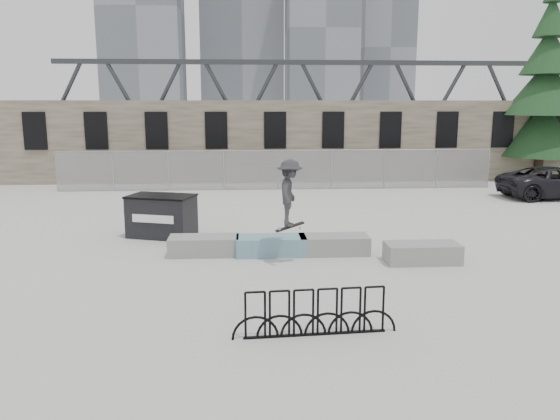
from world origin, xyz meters
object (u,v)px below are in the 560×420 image
(planter_center_right, at_px, (334,244))
(planter_offset, at_px, (422,252))
(dumpster, at_px, (162,216))
(planter_center_left, at_px, (271,245))
(bike_rack, at_px, (315,313))
(suv, at_px, (557,183))
(skateboarder, at_px, (290,193))
(spruce_tree, at_px, (545,94))
(planter_far_left, at_px, (204,245))

(planter_center_right, height_order, planter_offset, same)
(dumpster, bearing_deg, planter_center_left, -17.42)
(bike_rack, bearing_deg, suv, 48.07)
(planter_center_left, xyz_separation_m, bike_rack, (0.55, -5.68, 0.15))
(planter_center_left, bearing_deg, skateboarder, -64.43)
(planter_center_left, distance_m, planter_offset, 4.23)
(spruce_tree, relative_size, skateboarder, 5.92)
(dumpster, relative_size, skateboarder, 1.22)
(spruce_tree, bearing_deg, skateboarder, -134.64)
(skateboarder, bearing_deg, bike_rack, -169.04)
(planter_center_left, height_order, bike_rack, bike_rack)
(planter_far_left, bearing_deg, spruce_tree, 39.25)
(planter_center_right, bearing_deg, suv, 37.00)
(planter_center_left, distance_m, skateboarder, 1.97)
(dumpster, bearing_deg, planter_offset, -7.09)
(suv, relative_size, skateboarder, 2.68)
(planter_center_left, height_order, skateboarder, skateboarder)
(bike_rack, distance_m, suv, 19.65)
(spruce_tree, bearing_deg, dumpster, -147.71)
(planter_center_right, xyz_separation_m, planter_offset, (2.27, -1.07, 0.00))
(planter_far_left, height_order, planter_center_left, same)
(planter_offset, distance_m, skateboarder, 4.00)
(planter_far_left, distance_m, bike_rack, 6.31)
(planter_far_left, distance_m, dumpster, 2.82)
(planter_center_left, distance_m, planter_center_right, 1.82)
(planter_far_left, relative_size, bike_rack, 0.64)
(planter_far_left, distance_m, planter_center_right, 3.75)
(suv, distance_m, skateboarder, 16.57)
(suv, bearing_deg, planter_far_left, 117.44)
(planter_center_right, relative_size, bike_rack, 0.64)
(planter_offset, xyz_separation_m, dumpster, (-7.56, 3.53, 0.40))
(planter_far_left, xyz_separation_m, bike_rack, (2.49, -5.80, 0.15))
(planter_center_left, relative_size, planter_center_right, 1.00)
(planter_offset, bearing_deg, bike_rack, -127.50)
(planter_offset, distance_m, dumpster, 8.35)
(planter_center_right, relative_size, planter_offset, 1.00)
(planter_offset, distance_m, spruce_tree, 20.26)
(planter_offset, bearing_deg, skateboarder, 178.22)
(suv, bearing_deg, dumpster, 108.69)
(planter_far_left, relative_size, suv, 0.38)
(dumpster, height_order, skateboarder, skateboarder)
(spruce_tree, bearing_deg, suv, -111.29)
(planter_center_left, xyz_separation_m, planter_center_right, (1.82, 0.00, 0.00))
(planter_offset, height_order, dumpster, dumpster)
(planter_center_right, xyz_separation_m, skateboarder, (-1.36, -0.96, 1.66))
(planter_center_right, bearing_deg, planter_center_left, -179.93)
(planter_far_left, distance_m, planter_center_left, 1.94)
(planter_center_right, xyz_separation_m, spruce_tree, (14.12, 14.72, 4.55))
(planter_offset, xyz_separation_m, bike_rack, (-3.53, -4.61, 0.15))
(planter_far_left, height_order, planter_center_right, same)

